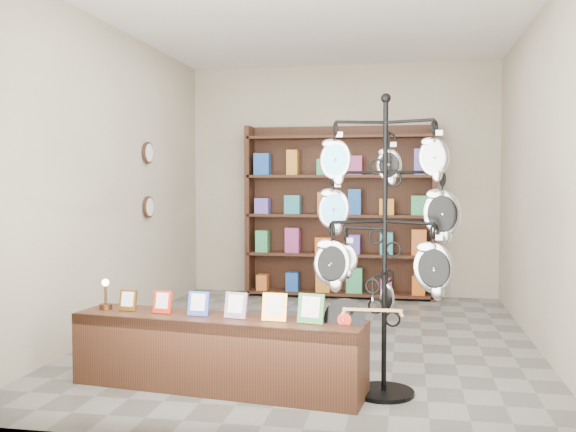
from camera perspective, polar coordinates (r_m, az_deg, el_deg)
name	(u,v)px	position (r m, az deg, el deg)	size (l,w,h in m)	color
ground	(314,339)	(6.14, 2.31, -10.88)	(5.00, 5.00, 0.00)	slate
room_envelope	(314,142)	(5.97, 2.34, 6.63)	(5.00, 5.00, 5.00)	#B9B095
display_tree	(385,222)	(4.44, 8.61, -0.54)	(1.07, 0.92, 2.08)	black
front_shelf	(217,352)	(4.69, -6.30, -11.97)	(2.15, 0.69, 0.75)	black
back_shelving	(340,217)	(8.25, 4.61, -0.09)	(2.42, 0.36, 2.20)	black
wall_clocks	(148,180)	(7.27, -12.32, 3.15)	(0.03, 0.24, 0.84)	black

